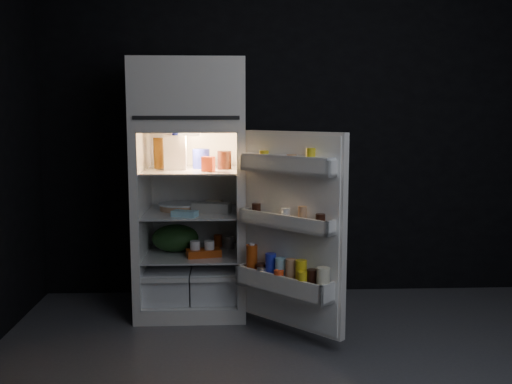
{
  "coord_description": "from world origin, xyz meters",
  "views": [
    {
      "loc": [
        -0.54,
        -2.74,
        1.41
      ],
      "look_at": [
        -0.37,
        1.0,
        0.9
      ],
      "focal_mm": 40.0,
      "sensor_mm": 36.0,
      "label": 1
    }
  ],
  "objects_px": {
    "milk_jug": "(175,152)",
    "fridge_door": "(290,234)",
    "yogurt_tray": "(204,253)",
    "egg_carton": "(211,208)",
    "refrigerator": "(191,179)"
  },
  "relations": [
    {
      "from": "milk_jug",
      "to": "fridge_door",
      "type": "bearing_deg",
      "value": -40.5
    },
    {
      "from": "fridge_door",
      "to": "yogurt_tray",
      "type": "bearing_deg",
      "value": 139.05
    },
    {
      "from": "yogurt_tray",
      "to": "fridge_door",
      "type": "bearing_deg",
      "value": -54.04
    },
    {
      "from": "fridge_door",
      "to": "egg_carton",
      "type": "distance_m",
      "value": 0.74
    },
    {
      "from": "fridge_door",
      "to": "milk_jug",
      "type": "relative_size",
      "value": 5.08
    },
    {
      "from": "milk_jug",
      "to": "yogurt_tray",
      "type": "bearing_deg",
      "value": -33.85
    },
    {
      "from": "yogurt_tray",
      "to": "refrigerator",
      "type": "bearing_deg",
      "value": 105.89
    },
    {
      "from": "fridge_door",
      "to": "egg_carton",
      "type": "relative_size",
      "value": 4.54
    },
    {
      "from": "milk_jug",
      "to": "yogurt_tray",
      "type": "relative_size",
      "value": 1.03
    },
    {
      "from": "refrigerator",
      "to": "milk_jug",
      "type": "bearing_deg",
      "value": -159.04
    },
    {
      "from": "fridge_door",
      "to": "yogurt_tray",
      "type": "height_order",
      "value": "fridge_door"
    },
    {
      "from": "yogurt_tray",
      "to": "milk_jug",
      "type": "bearing_deg",
      "value": 134.69
    },
    {
      "from": "refrigerator",
      "to": "yogurt_tray",
      "type": "bearing_deg",
      "value": -61.01
    },
    {
      "from": "milk_jug",
      "to": "refrigerator",
      "type": "bearing_deg",
      "value": 19.33
    },
    {
      "from": "milk_jug",
      "to": "egg_carton",
      "type": "bearing_deg",
      "value": -17.02
    }
  ]
}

